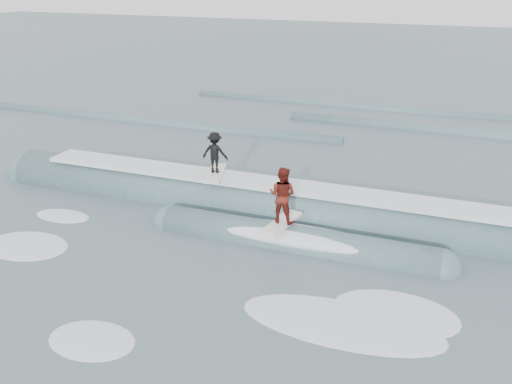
% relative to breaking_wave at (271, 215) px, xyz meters
% --- Properties ---
extents(ground, '(160.00, 160.00, 0.00)m').
position_rel_breaking_wave_xyz_m(ground, '(-0.34, -4.28, -0.04)').
color(ground, '#41535E').
rests_on(ground, ground).
extents(breaking_wave, '(23.21, 3.85, 2.14)m').
position_rel_breaking_wave_xyz_m(breaking_wave, '(0.00, 0.00, 0.00)').
color(breaking_wave, '#3D6366').
rests_on(breaking_wave, ground).
extents(surfer_black, '(1.08, 2.07, 1.61)m').
position_rel_breaking_wave_xyz_m(surfer_black, '(-2.33, 0.42, 1.86)').
color(surfer_black, white).
rests_on(surfer_black, ground).
extents(surfer_red, '(0.93, 2.06, 1.92)m').
position_rel_breaking_wave_xyz_m(surfer_red, '(1.01, -1.78, 1.51)').
color(surfer_red, white).
rests_on(surfer_red, ground).
extents(whitewater, '(14.76, 7.79, 0.10)m').
position_rel_breaking_wave_xyz_m(whitewater, '(1.46, -5.89, -0.04)').
color(whitewater, white).
rests_on(whitewater, ground).
extents(far_swells, '(40.07, 8.65, 0.80)m').
position_rel_breaking_wave_xyz_m(far_swells, '(-0.47, 13.37, -0.04)').
color(far_swells, '#3D6366').
rests_on(far_swells, ground).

